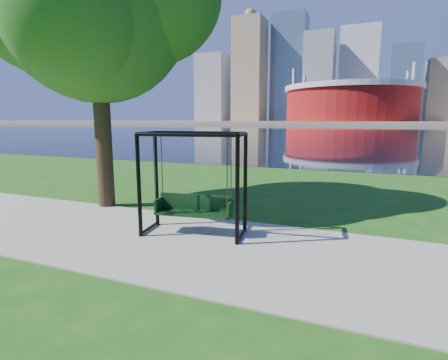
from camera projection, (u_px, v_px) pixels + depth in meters
The scene contains 8 objects.
ground at pixel (216, 239), 7.74m from camera, with size 900.00×900.00×0.00m, color #1E5114.
path at pixel (206, 246), 7.28m from camera, with size 120.00×4.00×0.03m, color #9E937F.
river at pixel (359, 129), 100.55m from camera, with size 900.00×180.00×0.02m, color black.
far_bank at pixel (367, 122), 286.00m from camera, with size 900.00×228.00×2.00m, color #937F60.
stadium at pixel (350, 102), 222.96m from camera, with size 83.00×83.00×32.00m.
skyline at pixel (365, 80), 293.92m from camera, with size 392.00×66.00×96.50m.
swing at pixel (194, 186), 7.88m from camera, with size 2.43×1.34×2.35m.
park_tree at pixel (95, 2), 9.82m from camera, with size 6.83×6.16×8.48m.
Camera 1 is at (3.01, -6.77, 2.60)m, focal length 28.00 mm.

